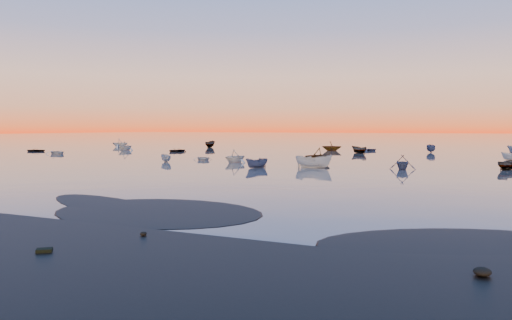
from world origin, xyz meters
The scene contains 6 objects.
ground centered at (0.00, 100.00, 0.00)m, with size 600.00×600.00×0.00m, color #6A5E58.
mud_lobes centered at (0.00, -1.00, 0.01)m, with size 140.00×6.00×0.07m, color black, non-canonical shape.
moored_fleet centered at (0.00, 53.00, 0.00)m, with size 124.00×58.00×1.20m, color beige, non-canonical shape.
boat_near_left centered at (-14.97, 39.66, 0.00)m, with size 3.69×1.54×0.92m, color beige.
boat_near_center centered at (3.49, 33.71, 0.00)m, with size 4.36×1.84×1.51m, color beige.
boat_near_right centered at (13.19, 35.77, 0.00)m, with size 3.59×1.61×1.25m, color navy.
Camera 1 is at (21.77, -21.38, 4.70)m, focal length 35.00 mm.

